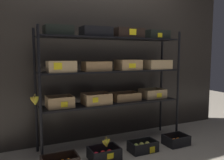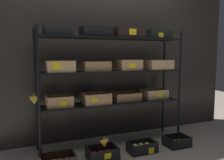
{
  "view_description": "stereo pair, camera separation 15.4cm",
  "coord_description": "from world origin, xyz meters",
  "px_view_note": "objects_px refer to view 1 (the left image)",
  "views": [
    {
      "loc": [
        -1.28,
        -2.71,
        1.19
      ],
      "look_at": [
        0.0,
        0.0,
        0.86
      ],
      "focal_mm": 37.28,
      "sensor_mm": 36.0,
      "label": 1
    },
    {
      "loc": [
        -1.14,
        -2.77,
        1.19
      ],
      "look_at": [
        0.0,
        0.0,
        0.86
      ],
      "focal_mm": 37.28,
      "sensor_mm": 36.0,
      "label": 2
    }
  ],
  "objects_px": {
    "crate_ground_pear": "(143,147)",
    "banana_bunch_loose": "(106,143)",
    "crate_ground_apple_red": "(104,155)",
    "crate_ground_right_tangerine": "(176,141)",
    "display_rack": "(113,70)"
  },
  "relations": [
    {
      "from": "crate_ground_pear",
      "to": "banana_bunch_loose",
      "type": "relative_size",
      "value": 2.73
    },
    {
      "from": "crate_ground_apple_red",
      "to": "banana_bunch_loose",
      "type": "xyz_separation_m",
      "value": [
        0.02,
        -0.01,
        0.14
      ]
    },
    {
      "from": "crate_ground_right_tangerine",
      "to": "crate_ground_pear",
      "type": "bearing_deg",
      "value": 179.34
    },
    {
      "from": "banana_bunch_loose",
      "to": "crate_ground_right_tangerine",
      "type": "bearing_deg",
      "value": -0.59
    },
    {
      "from": "crate_ground_apple_red",
      "to": "crate_ground_right_tangerine",
      "type": "distance_m",
      "value": 1.03
    },
    {
      "from": "crate_ground_apple_red",
      "to": "crate_ground_pear",
      "type": "height_order",
      "value": "crate_ground_apple_red"
    },
    {
      "from": "display_rack",
      "to": "crate_ground_pear",
      "type": "relative_size",
      "value": 5.78
    },
    {
      "from": "crate_ground_apple_red",
      "to": "crate_ground_right_tangerine",
      "type": "height_order",
      "value": "crate_ground_apple_red"
    },
    {
      "from": "display_rack",
      "to": "crate_ground_right_tangerine",
      "type": "bearing_deg",
      "value": -26.57
    },
    {
      "from": "display_rack",
      "to": "crate_ground_right_tangerine",
      "type": "distance_m",
      "value": 1.26
    },
    {
      "from": "crate_ground_apple_red",
      "to": "banana_bunch_loose",
      "type": "bearing_deg",
      "value": -11.97
    },
    {
      "from": "banana_bunch_loose",
      "to": "display_rack",
      "type": "bearing_deg",
      "value": 54.57
    },
    {
      "from": "display_rack",
      "to": "crate_ground_right_tangerine",
      "type": "relative_size",
      "value": 6.39
    },
    {
      "from": "crate_ground_pear",
      "to": "banana_bunch_loose",
      "type": "bearing_deg",
      "value": 179.49
    },
    {
      "from": "banana_bunch_loose",
      "to": "crate_ground_apple_red",
      "type": "bearing_deg",
      "value": 168.03
    }
  ]
}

